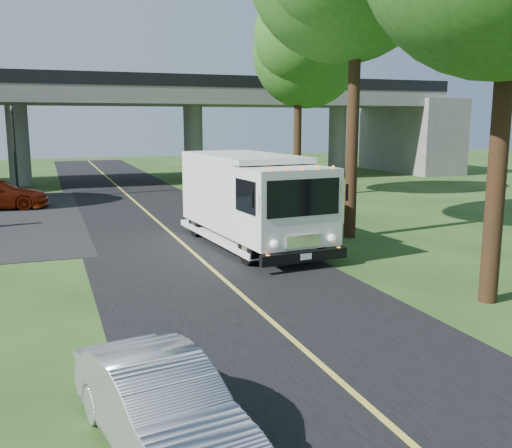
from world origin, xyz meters
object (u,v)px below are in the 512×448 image
traffic_signal (14,141)px  step_van (252,197)px  silver_sedan (161,406)px  tree_right_far (303,47)px

traffic_signal → step_van: bearing=-64.5°
silver_sedan → traffic_signal: bearing=84.1°
tree_right_far → step_van: tree_right_far is taller
tree_right_far → silver_sedan: 26.72m
step_van → silver_sedan: bearing=-120.3°
traffic_signal → silver_sedan: traffic_signal is taller
tree_right_far → silver_sedan: bearing=-119.0°
step_van → silver_sedan: (-5.39, -11.36, -1.10)m
tree_right_far → step_van: size_ratio=1.41×
traffic_signal → silver_sedan: 28.80m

